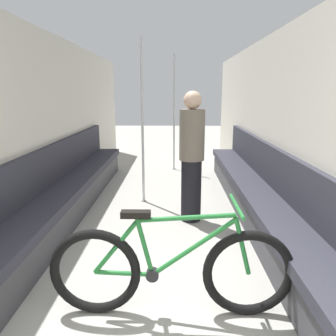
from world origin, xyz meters
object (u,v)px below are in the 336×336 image
at_px(grab_pole_far, 174,115).
at_px(grab_pole_near, 143,125).
at_px(bench_seat_row_right, 259,197).
at_px(bicycle, 171,270).
at_px(passenger_standing, 192,156).
at_px(bench_seat_row_left, 63,196).

bearing_deg(grab_pole_far, grab_pole_near, -102.03).
relative_size(bench_seat_row_right, bicycle, 3.08).
relative_size(bench_seat_row_right, grab_pole_far, 2.33).
height_order(bench_seat_row_right, passenger_standing, passenger_standing).
distance_m(bench_seat_row_right, bicycle, 2.06).
relative_size(bench_seat_row_right, passenger_standing, 3.36).
bearing_deg(grab_pole_near, passenger_standing, -47.09).
xyz_separation_m(bench_seat_row_left, passenger_standing, (1.58, 0.01, 0.51)).
distance_m(bench_seat_row_left, passenger_standing, 1.66).
relative_size(bicycle, grab_pole_far, 0.76).
bearing_deg(grab_pole_far, bench_seat_row_right, -69.31).
distance_m(grab_pole_near, passenger_standing, 1.00).
height_order(grab_pole_near, grab_pole_far, same).
height_order(bicycle, passenger_standing, passenger_standing).
bearing_deg(bicycle, bench_seat_row_left, 133.83).
height_order(bench_seat_row_left, grab_pole_near, grab_pole_near).
distance_m(grab_pole_far, passenger_standing, 2.77).
xyz_separation_m(bench_seat_row_left, bicycle, (1.35, -1.77, 0.04)).
height_order(bicycle, grab_pole_far, grab_pole_far).
relative_size(grab_pole_near, grab_pole_far, 1.00).
relative_size(bench_seat_row_left, grab_pole_near, 2.33).
xyz_separation_m(grab_pole_far, passenger_standing, (0.21, -2.75, -0.30)).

